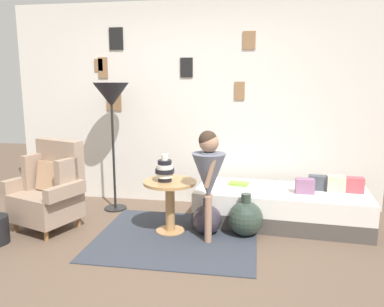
{
  "coord_description": "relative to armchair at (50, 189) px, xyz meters",
  "views": [
    {
      "loc": [
        0.82,
        -3.04,
        1.62
      ],
      "look_at": [
        0.15,
        0.95,
        0.85
      ],
      "focal_mm": 36.13,
      "sensor_mm": 36.0,
      "label": 1
    }
  ],
  "objects": [
    {
      "name": "book_on_daybed",
      "position": [
        2.02,
        0.68,
        -0.02
      ],
      "size": [
        0.25,
        0.2,
        0.03
      ],
      "primitive_type": "cube",
      "rotation": [
        0.0,
        0.0,
        -0.2
      ],
      "color": "#7FA83D",
      "rests_on": "daybed"
    },
    {
      "name": "rug",
      "position": [
        1.42,
        -0.05,
        -0.43
      ],
      "size": [
        1.66,
        1.46,
        0.01
      ],
      "primitive_type": "cube",
      "color": "#333842",
      "rests_on": "ground"
    },
    {
      "name": "pillow_mid",
      "position": [
        3.1,
        0.57,
        0.05
      ],
      "size": [
        0.19,
        0.13,
        0.18
      ],
      "primitive_type": "cube",
      "rotation": [
        0.0,
        0.0,
        -0.05
      ],
      "color": "beige",
      "rests_on": "daybed"
    },
    {
      "name": "ground_plane",
      "position": [
        1.39,
        -0.74,
        -0.44
      ],
      "size": [
        12.0,
        12.0,
        0.0
      ],
      "primitive_type": "plane",
      "color": "brown"
    },
    {
      "name": "side_table",
      "position": [
        1.32,
        0.1,
        -0.03
      ],
      "size": [
        0.56,
        0.56,
        0.57
      ],
      "color": "tan",
      "rests_on": "ground"
    },
    {
      "name": "daybed",
      "position": [
        2.51,
        0.55,
        -0.24
      ],
      "size": [
        1.96,
        0.95,
        0.4
      ],
      "color": "#4C4742",
      "rests_on": "ground"
    },
    {
      "name": "gallery_wall",
      "position": [
        1.39,
        1.21,
        0.86
      ],
      "size": [
        4.8,
        0.12,
        2.6
      ],
      "color": "silver",
      "rests_on": "ground"
    },
    {
      "name": "demijohn_near",
      "position": [
        1.72,
        0.11,
        -0.28
      ],
      "size": [
        0.31,
        0.31,
        0.4
      ],
      "color": "#332D38",
      "rests_on": "ground"
    },
    {
      "name": "person_child",
      "position": [
        1.76,
        -0.07,
        0.29
      ],
      "size": [
        0.34,
        0.34,
        1.14
      ],
      "color": "#A37A60",
      "rests_on": "ground"
    },
    {
      "name": "pillow_back",
      "position": [
        2.92,
        0.63,
        0.04
      ],
      "size": [
        0.22,
        0.14,
        0.16
      ],
      "primitive_type": "cube",
      "rotation": [
        0.0,
        0.0,
        -0.08
      ],
      "color": "#474C56",
      "rests_on": "daybed"
    },
    {
      "name": "floor_lamp",
      "position": [
        0.46,
        0.72,
        0.95
      ],
      "size": [
        0.43,
        0.43,
        1.59
      ],
      "color": "black",
      "rests_on": "ground"
    },
    {
      "name": "vase_striped",
      "position": [
        1.27,
        0.08,
        0.25
      ],
      "size": [
        0.2,
        0.2,
        0.29
      ],
      "color": "black",
      "rests_on": "side_table"
    },
    {
      "name": "pillow_extra",
      "position": [
        2.75,
        0.46,
        0.04
      ],
      "size": [
        0.2,
        0.12,
        0.16
      ],
      "primitive_type": "cube",
      "rotation": [
        0.0,
        0.0,
        0.02
      ],
      "color": "gray",
      "rests_on": "daybed"
    },
    {
      "name": "armchair",
      "position": [
        0.0,
        0.0,
        0.0
      ],
      "size": [
        0.88,
        0.77,
        0.97
      ],
      "color": "olive",
      "rests_on": "ground"
    },
    {
      "name": "demijohn_far",
      "position": [
        2.13,
        0.13,
        -0.25
      ],
      "size": [
        0.37,
        0.37,
        0.46
      ],
      "color": "#2D3D33",
      "rests_on": "ground"
    },
    {
      "name": "pillow_head",
      "position": [
        3.29,
        0.58,
        0.05
      ],
      "size": [
        0.22,
        0.14,
        0.17
      ],
      "primitive_type": "cube",
      "rotation": [
        0.0,
        0.0,
        -0.1
      ],
      "color": "#D64C56",
      "rests_on": "daybed"
    }
  ]
}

